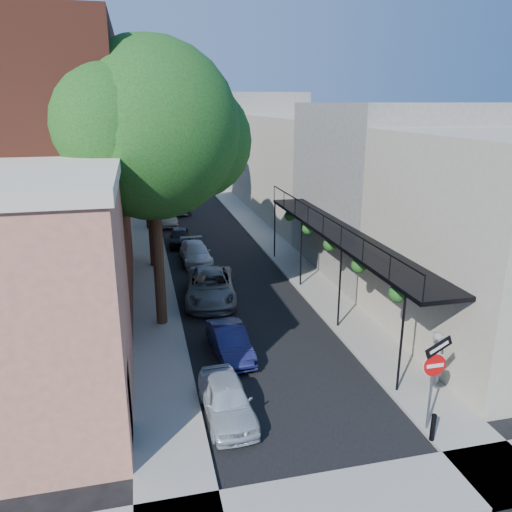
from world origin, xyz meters
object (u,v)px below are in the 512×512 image
oak_near (162,133)px  parked_car_d (196,253)px  parked_car_a (227,399)px  parked_car_g (176,205)px  bollard (433,427)px  sign_post (434,369)px  oak_far (149,114)px  parked_car_f (165,217)px  pedestrian (437,360)px  parked_car_e (180,237)px  parked_car_c (211,287)px  parked_car_b (230,342)px  oak_mid (154,140)px

oak_near → parked_car_d: 11.06m
parked_car_a → parked_car_g: size_ratio=0.72×
bollard → parked_car_g: parked_car_g is taller
sign_post → oak_far: 27.80m
parked_car_f → parked_car_g: (1.20, 4.54, 0.04)m
oak_far → pedestrian: (7.87, -24.44, -7.14)m
parked_car_e → parked_car_g: 10.42m
sign_post → parked_car_c: sign_post is taller
bollard → parked_car_b: 7.67m
sign_post → oak_mid: oak_mid is taller
bollard → parked_car_c: bearing=110.5°
parked_car_f → parked_car_g: bearing=68.0°
parked_car_g → oak_near: bearing=-97.4°
bollard → parked_car_a: (-5.27, 2.53, 0.06)m
bollard → parked_car_a: parked_car_a is taller
parked_car_a → parked_car_d: 15.32m
bollard → parked_car_g: bearing=97.8°
bollard → parked_car_b: size_ratio=0.24×
oak_far → bollard: bearing=-76.6°
parked_car_e → parked_car_d: bearing=-75.4°
bollard → pedestrian: bearing=56.8°
bollard → parked_car_c: size_ratio=0.16×
parked_car_d → parked_car_f: parked_car_f is taller
oak_near → parked_car_g: oak_near is taller
bollard → parked_car_f: 28.16m
oak_far → parked_car_g: size_ratio=2.52×
parked_car_e → parked_car_f: size_ratio=0.88×
oak_mid → parked_car_a: size_ratio=2.99×
parked_car_b → parked_car_d: 11.60m
parked_car_a → pedestrian: pedestrian is taller
bollard → parked_car_f: (-5.60, 27.60, 0.10)m
oak_mid → parked_car_e: oak_mid is taller
parked_car_f → parked_car_g: parked_car_g is taller
parked_car_c → parked_car_f: (-1.20, 15.84, -0.07)m
parked_car_e → parked_car_g: (0.59, 10.40, 0.10)m
oak_mid → pedestrian: oak_mid is taller
oak_near → parked_car_c: 7.72m
parked_car_e → parked_car_f: bearing=102.0°
parked_car_a → parked_car_b: size_ratio=1.01×
bollard → parked_car_d: bearing=103.9°
parked_car_a → pedestrian: (6.78, -0.21, 0.54)m
parked_car_c → parked_car_a: bearing=-88.0°
parked_car_d → pedestrian: pedestrian is taller
oak_mid → pedestrian: 18.32m
oak_mid → parked_car_e: size_ratio=3.10×
parked_car_c → parked_car_e: 10.00m
parked_car_c → parked_car_d: (0.00, 6.06, -0.12)m
oak_mid → parked_car_f: size_ratio=2.72×
oak_far → parked_car_b: (1.86, -20.55, -7.70)m
sign_post → bollard: size_ratio=3.74×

